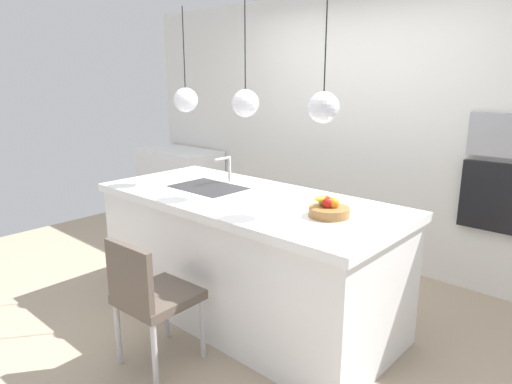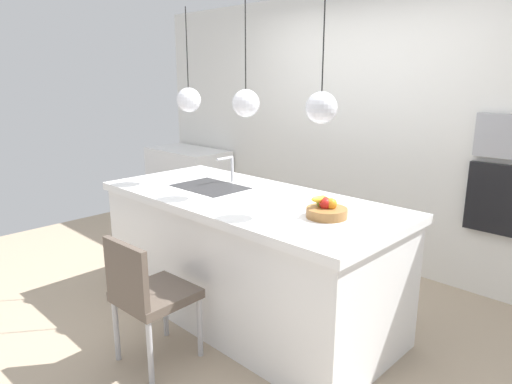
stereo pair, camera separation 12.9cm
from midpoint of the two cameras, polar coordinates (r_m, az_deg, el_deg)
The scene contains 13 objects.
floor at distance 3.70m, azimuth -2.22°, elevation -14.92°, with size 6.60×6.60×0.00m, color tan.
back_wall at distance 4.58m, azimuth 12.30°, elevation 7.64°, with size 6.00×0.10×2.60m, color silver.
kitchen_island at distance 3.49m, azimuth -2.30°, elevation -8.07°, with size 2.36×1.04×0.95m.
sink_basin at distance 3.63m, azimuth -7.02°, elevation 0.51°, with size 0.56×0.40×0.02m, color #2D2D30.
faucet at distance 3.74m, azimuth -4.63°, elevation 3.28°, with size 0.02×0.17×0.22m.
fruit_bowl at distance 2.89m, azimuth 7.79°, elevation -2.04°, with size 0.26×0.26×0.15m.
side_counter at distance 6.04m, azimuth -10.13°, elevation 1.06°, with size 1.10×0.60×0.89m, color white.
microwave at distance 4.03m, azimuth 27.99°, elevation 6.27°, with size 0.54×0.08×0.34m, color #9E9EA3.
oven at distance 4.11m, azimuth 27.18°, elevation -0.62°, with size 0.56×0.08×0.56m, color black.
chair_near at distance 2.98m, azimuth -14.32°, elevation -12.34°, with size 0.45×0.47×0.86m.
pendant_light_left at distance 3.72m, azimuth -9.81°, elevation 11.30°, with size 0.19×0.19×0.79m.
pendant_light_center at distance 3.24m, azimuth -2.50°, elevation 11.07°, with size 0.19×0.19×0.79m.
pendant_light_right at distance 2.82m, azimuth 7.13°, elevation 10.49°, with size 0.19×0.19×0.79m.
Camera 1 is at (2.22, -2.35, 1.81)m, focal length 31.95 mm.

